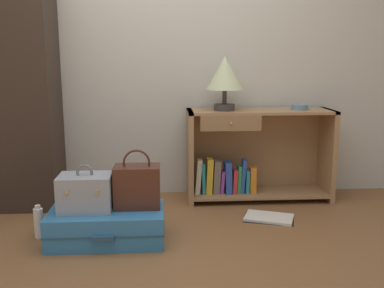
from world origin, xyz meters
TOP-DOWN VIEW (x-y plane):
  - ground_plane at (0.00, 0.00)m, footprint 9.00×9.00m
  - back_wall at (0.00, 1.50)m, footprint 6.40×0.10m
  - bookshelf at (0.77, 1.25)m, footprint 1.20×0.39m
  - table_lamp at (0.52, 1.22)m, footprint 0.30×0.30m
  - bowl at (1.15, 1.23)m, footprint 0.14×0.14m
  - suitcase_large at (-0.35, 0.43)m, footprint 0.75×0.44m
  - train_case at (-0.48, 0.44)m, footprint 0.34×0.24m
  - handbag at (-0.15, 0.48)m, footprint 0.30×0.19m
  - bottle at (-0.81, 0.52)m, footprint 0.06×0.06m
  - open_book_on_floor at (0.80, 0.75)m, footprint 0.42×0.33m

SIDE VIEW (x-z plane):
  - ground_plane at x=0.00m, z-range 0.00..0.00m
  - open_book_on_floor at x=0.80m, z-range 0.00..0.02m
  - bottle at x=-0.81m, z-range -0.01..0.21m
  - suitcase_large at x=-0.35m, z-range 0.00..0.21m
  - train_case at x=-0.48m, z-range 0.18..0.48m
  - handbag at x=-0.15m, z-range 0.16..0.55m
  - bookshelf at x=0.77m, z-range -0.01..0.75m
  - bowl at x=1.15m, z-range 0.76..0.80m
  - table_lamp at x=0.52m, z-range 0.83..1.26m
  - back_wall at x=0.00m, z-range 0.00..2.60m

